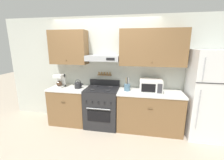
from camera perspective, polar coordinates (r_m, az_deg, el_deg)
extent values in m
plane|color=#B2A38E|center=(3.57, -4.94, -18.98)|extent=(16.00, 16.00, 0.00)
cube|color=silver|center=(3.72, -2.63, 3.56)|extent=(5.20, 0.08, 2.55)
cube|color=brown|center=(3.75, -16.17, 11.85)|extent=(0.87, 0.33, 0.77)
sphere|color=brown|center=(3.61, -17.12, 7.17)|extent=(0.02, 0.02, 0.02)
cube|color=brown|center=(3.38, 15.10, 11.80)|extent=(1.39, 0.33, 0.77)
sphere|color=brown|center=(3.22, 15.03, 6.62)|extent=(0.02, 0.02, 0.02)
cube|color=#ADAFB5|center=(3.46, -3.53, 8.32)|extent=(0.76, 0.37, 0.12)
cube|color=black|center=(3.23, -0.63, 7.99)|extent=(0.18, 0.01, 0.05)
cube|color=brown|center=(3.66, -2.90, 1.93)|extent=(0.34, 0.07, 0.02)
cylinder|color=olive|center=(3.69, -4.96, 2.61)|extent=(0.03, 0.03, 0.06)
cylinder|color=olive|center=(3.67, -3.94, 2.58)|extent=(0.03, 0.03, 0.06)
cylinder|color=olive|center=(3.65, -2.90, 2.54)|extent=(0.03, 0.03, 0.06)
cylinder|color=olive|center=(3.64, -1.86, 2.51)|extent=(0.03, 0.03, 0.06)
cylinder|color=olive|center=(3.62, -0.81, 2.47)|extent=(0.03, 0.03, 0.06)
cube|color=brown|center=(3.92, -15.73, -9.32)|extent=(0.87, 0.61, 0.86)
cube|color=white|center=(3.77, -16.15, -3.04)|extent=(0.90, 0.63, 0.03)
cylinder|color=brown|center=(3.58, -18.15, -8.02)|extent=(0.10, 0.01, 0.01)
cube|color=brown|center=(3.56, 13.87, -11.58)|extent=(1.39, 0.61, 0.86)
cube|color=white|center=(3.40, 14.29, -4.73)|extent=(1.41, 0.63, 0.03)
cylinder|color=brown|center=(3.18, 14.40, -10.49)|extent=(0.10, 0.01, 0.01)
cube|color=#232326|center=(3.62, -3.79, -10.34)|extent=(0.75, 0.62, 0.91)
cube|color=black|center=(3.37, -5.12, -13.59)|extent=(0.51, 0.01, 0.25)
cylinder|color=#ADAFB5|center=(3.27, -5.30, -10.93)|extent=(0.53, 0.02, 0.02)
cube|color=black|center=(3.46, -3.91, -3.34)|extent=(0.75, 0.62, 0.01)
cylinder|color=#232326|center=(3.37, -7.53, -3.65)|extent=(0.11, 0.11, 0.02)
cylinder|color=#232326|center=(3.28, -1.49, -4.02)|extent=(0.11, 0.11, 0.02)
cylinder|color=#232326|center=(3.64, -6.09, -2.31)|extent=(0.11, 0.11, 0.02)
cylinder|color=#232326|center=(3.56, -0.50, -2.61)|extent=(0.11, 0.11, 0.02)
cylinder|color=black|center=(3.31, -9.85, -8.07)|extent=(0.03, 0.02, 0.03)
cylinder|color=black|center=(3.27, -7.59, -8.27)|extent=(0.03, 0.02, 0.03)
cylinder|color=black|center=(3.23, -5.28, -8.47)|extent=(0.03, 0.02, 0.03)
cylinder|color=black|center=(3.20, -2.92, -8.66)|extent=(0.03, 0.02, 0.03)
cylinder|color=black|center=(3.17, -0.51, -8.83)|extent=(0.03, 0.02, 0.03)
cube|color=#232326|center=(3.71, -2.83, -0.95)|extent=(0.75, 0.04, 0.14)
cube|color=white|center=(3.63, 33.15, -4.84)|extent=(0.81, 0.66, 1.82)
cube|color=black|center=(3.26, 36.08, -1.14)|extent=(0.81, 0.01, 0.01)
cylinder|color=#ADAFB5|center=(3.08, 31.66, 3.59)|extent=(0.02, 0.02, 0.40)
cylinder|color=#ADAFB5|center=(3.27, 30.01, -9.68)|extent=(0.02, 0.02, 0.76)
cylinder|color=#232326|center=(3.66, -12.78, -2.12)|extent=(0.17, 0.17, 0.12)
ellipsoid|color=#232326|center=(3.65, -12.83, -1.24)|extent=(0.15, 0.15, 0.07)
sphere|color=black|center=(3.64, -12.87, -0.59)|extent=(0.02, 0.02, 0.02)
cylinder|color=#232326|center=(3.63, -11.63, -1.93)|extent=(0.10, 0.04, 0.09)
torus|color=black|center=(3.64, -12.85, -0.94)|extent=(0.15, 0.01, 0.15)
cube|color=white|center=(3.88, -19.23, -2.33)|extent=(0.21, 0.25, 0.03)
cube|color=white|center=(3.92, -18.80, -0.03)|extent=(0.21, 0.08, 0.31)
cube|color=white|center=(3.81, -19.60, 1.41)|extent=(0.21, 0.21, 0.07)
ellipsoid|color=#4C3323|center=(3.85, -19.46, -1.32)|extent=(0.13, 0.13, 0.12)
cube|color=white|center=(3.38, 14.49, -2.11)|extent=(0.48, 0.37, 0.27)
cube|color=black|center=(3.20, 13.70, -2.98)|extent=(0.29, 0.01, 0.17)
cube|color=#38383D|center=(3.22, 17.76, -3.13)|extent=(0.10, 0.01, 0.20)
cylinder|color=slate|center=(3.38, 5.77, -2.82)|extent=(0.14, 0.14, 0.15)
cylinder|color=olive|center=(3.33, 5.42, -0.35)|extent=(0.01, 0.05, 0.16)
cylinder|color=#28282B|center=(3.34, 5.95, -0.32)|extent=(0.01, 0.04, 0.16)
cylinder|color=#B2B2B7|center=(3.35, 6.31, -0.31)|extent=(0.01, 0.03, 0.16)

